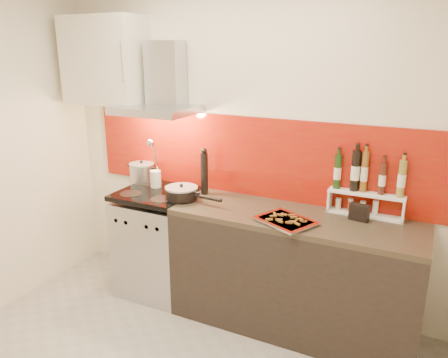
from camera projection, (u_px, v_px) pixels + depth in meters
The scene contains 13 objects.
back_wall at pixel (249, 146), 3.48m from camera, with size 3.40×0.02×2.60m, color silver.
backsplash at pixel (254, 157), 3.47m from camera, with size 3.00×0.02×0.64m, color #952408.
range_stove at pixel (159, 243), 3.76m from camera, with size 0.60×0.60×0.91m.
counter at pixel (293, 272), 3.26m from camera, with size 1.80×0.60×0.90m.
range_hood at pixel (162, 88), 3.51m from camera, with size 0.62×0.50×0.61m.
upper_cabinet at pixel (105, 61), 3.67m from camera, with size 0.70×0.35×0.72m, color beige.
stock_pot at pixel (142, 172), 3.88m from camera, with size 0.22×0.22×0.19m.
saute_pan at pixel (182, 193), 3.45m from camera, with size 0.50×0.26×0.12m.
utensil_jar at pixel (155, 174), 3.69m from camera, with size 0.09×0.14×0.44m.
pepper_mill at pixel (204, 172), 3.54m from camera, with size 0.06×0.06×0.39m.
step_shelf at pixel (365, 189), 3.09m from camera, with size 0.53×0.14×0.47m.
caddy_box at pixel (359, 212), 3.03m from camera, with size 0.13×0.06×0.11m, color black.
baking_tray at pixel (286, 221), 3.00m from camera, with size 0.47×0.43×0.03m.
Camera 1 is at (1.33, -1.74, 2.06)m, focal length 35.00 mm.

